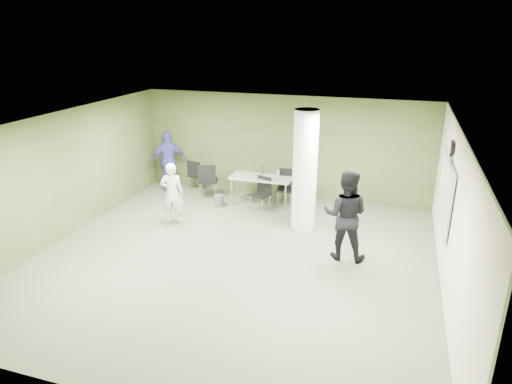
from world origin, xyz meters
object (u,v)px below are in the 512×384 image
(woman_white, at_px, (172,193))
(folding_table, at_px, (261,179))
(man_blue, at_px, (169,161))
(chair_back_left, at_px, (197,173))
(man_black, at_px, (345,215))

(woman_white, bearing_deg, folding_table, -150.56)
(folding_table, xyz_separation_m, man_blue, (-2.87, 0.29, 0.15))
(folding_table, xyz_separation_m, chair_back_left, (-2.09, 0.46, -0.19))
(woman_white, xyz_separation_m, man_blue, (-1.18, 2.07, 0.12))
(man_blue, bearing_deg, folding_table, 141.68)
(woman_white, relative_size, man_black, 0.80)
(chair_back_left, relative_size, woman_white, 0.61)
(chair_back_left, distance_m, woman_white, 2.28)
(chair_back_left, height_order, woman_white, woman_white)
(folding_table, xyz_separation_m, woman_white, (-1.69, -1.78, 0.02))
(folding_table, bearing_deg, woman_white, -133.91)
(chair_back_left, bearing_deg, woman_white, 110.17)
(folding_table, relative_size, woman_white, 1.09)
(chair_back_left, xyz_separation_m, man_black, (4.58, -2.82, 0.40))
(folding_table, height_order, man_black, man_black)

